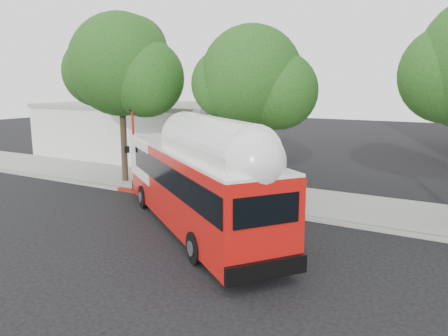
# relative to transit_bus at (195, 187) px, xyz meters

# --- Properties ---
(ground) EXTENTS (120.00, 120.00, 0.00)m
(ground) POSITION_rel_transit_bus_xyz_m (0.71, -0.50, -1.75)
(ground) COLOR black
(ground) RESTS_ON ground
(sidewalk) EXTENTS (60.00, 5.00, 0.15)m
(sidewalk) POSITION_rel_transit_bus_xyz_m (0.71, 6.00, -1.67)
(sidewalk) COLOR gray
(sidewalk) RESTS_ON ground
(curb_strip) EXTENTS (60.00, 0.30, 0.15)m
(curb_strip) POSITION_rel_transit_bus_xyz_m (0.71, 3.40, -1.67)
(curb_strip) COLOR gray
(curb_strip) RESTS_ON ground
(red_curb_segment) EXTENTS (10.00, 0.32, 0.16)m
(red_curb_segment) POSITION_rel_transit_bus_xyz_m (-2.29, 3.40, -1.67)
(red_curb_segment) COLOR maroon
(red_curb_segment) RESTS_ON ground
(street_tree_left) EXTENTS (6.67, 5.80, 9.74)m
(street_tree_left) POSITION_rel_transit_bus_xyz_m (-7.82, 5.06, 4.86)
(street_tree_left) COLOR #2D2116
(street_tree_left) RESTS_ON ground
(street_tree_mid) EXTENTS (5.75, 5.00, 8.62)m
(street_tree_mid) POSITION_rel_transit_bus_xyz_m (0.12, 5.56, 4.16)
(street_tree_mid) COLOR #2D2116
(street_tree_mid) RESTS_ON ground
(low_commercial_bldg) EXTENTS (16.20, 10.20, 4.25)m
(low_commercial_bldg) POSITION_rel_transit_bus_xyz_m (-13.29, 13.50, 0.41)
(low_commercial_bldg) COLOR silver
(low_commercial_bldg) RESTS_ON ground
(transit_bus) EXTENTS (11.42, 9.28, 3.73)m
(transit_bus) POSITION_rel_transit_bus_xyz_m (0.00, 0.00, 0.00)
(transit_bus) COLOR red
(transit_bus) RESTS_ON ground
(signal_pole) EXTENTS (0.13, 0.44, 4.61)m
(signal_pole) POSITION_rel_transit_bus_xyz_m (-6.67, 4.02, 0.62)
(signal_pole) COLOR red
(signal_pole) RESTS_ON ground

